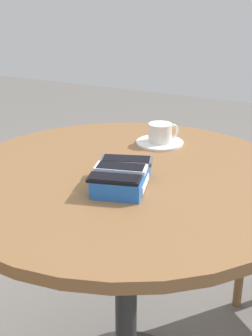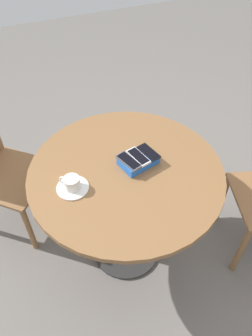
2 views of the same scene
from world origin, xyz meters
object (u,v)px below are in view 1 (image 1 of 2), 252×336
object	(u,v)px
phone_black	(114,179)
phone_gray	(126,160)
round_table	(126,214)
phone_box	(122,179)
saucer	(160,143)
coffee_cup	(161,132)
phone_white	(121,168)

from	to	relation	value
phone_black	phone_gray	distance (m)	0.12
round_table	phone_box	xyz separation A→B (m)	(-0.08, -0.03, 0.15)
phone_gray	saucer	distance (m)	0.31
round_table	saucer	world-z (taller)	saucer
phone_black	saucer	world-z (taller)	phone_black
phone_gray	coffee_cup	size ratio (longest dim) A/B	1.67
phone_box	round_table	bearing A→B (deg)	17.65
phone_box	saucer	bearing A→B (deg)	5.70
round_table	saucer	size ratio (longest dim) A/B	6.36
phone_black	round_table	bearing A→B (deg)	13.92
phone_box	coffee_cup	size ratio (longest dim) A/B	2.31
round_table	coffee_cup	world-z (taller)	coffee_cup
saucer	phone_white	bearing A→B (deg)	-174.78
phone_black	saucer	xyz separation A→B (m)	(0.42, 0.05, -0.05)
phone_box	coffee_cup	world-z (taller)	coffee_cup
phone_gray	saucer	size ratio (longest dim) A/B	0.97
round_table	saucer	distance (m)	0.31
phone_white	phone_gray	xyz separation A→B (m)	(0.06, 0.01, -0.00)
phone_white	phone_box	bearing A→B (deg)	-130.84
phone_box	phone_gray	xyz separation A→B (m)	(0.06, 0.01, 0.03)
round_table	phone_gray	xyz separation A→B (m)	(-0.02, -0.01, 0.18)
round_table	coffee_cup	size ratio (longest dim) A/B	10.98
phone_box	phone_black	bearing A→B (deg)	-171.03
round_table	phone_black	xyz separation A→B (m)	(-0.14, -0.03, 0.18)
round_table	phone_box	distance (m)	0.17
phone_box	phone_gray	world-z (taller)	phone_gray
round_table	coffee_cup	distance (m)	0.33
phone_black	coffee_cup	size ratio (longest dim) A/B	1.56
round_table	saucer	bearing A→B (deg)	2.22
phone_black	phone_white	bearing A→B (deg)	11.45
phone_box	phone_black	xyz separation A→B (m)	(-0.06, -0.01, 0.03)
round_table	phone_black	size ratio (longest dim) A/B	7.02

